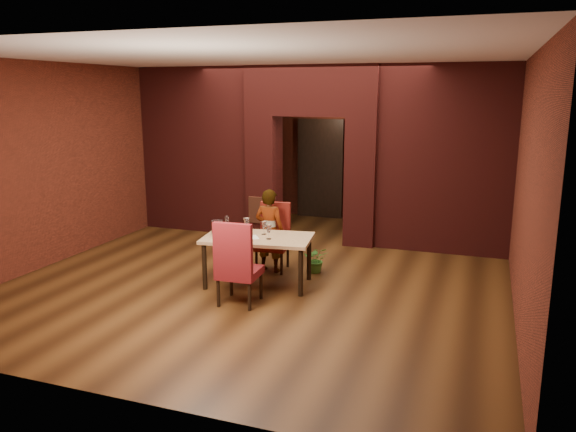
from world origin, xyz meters
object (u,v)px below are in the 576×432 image
(chair_far, at_px, (272,238))
(water_bottle, at_px, (227,224))
(dining_table, at_px, (258,261))
(person_seated, at_px, (270,231))
(potted_plant, at_px, (316,259))
(wine_glass_a, at_px, (247,226))
(wine_glass_c, at_px, (269,232))
(wine_glass_b, at_px, (264,228))
(wine_bucket, at_px, (217,228))
(chair_near, at_px, (240,262))

(chair_far, xyz_separation_m, water_bottle, (-0.44, -0.67, 0.32))
(dining_table, distance_m, person_seated, 0.70)
(potted_plant, bearing_deg, wine_glass_a, -140.54)
(wine_glass_c, distance_m, water_bottle, 0.70)
(wine_glass_b, height_order, potted_plant, wine_glass_b)
(person_seated, distance_m, wine_glass_b, 0.53)
(dining_table, relative_size, wine_bucket, 7.31)
(person_seated, bearing_deg, dining_table, 101.02)
(person_seated, relative_size, wine_glass_b, 6.81)
(wine_bucket, distance_m, potted_plant, 1.64)
(person_seated, xyz_separation_m, wine_bucket, (-0.52, -0.73, 0.17))
(chair_far, bearing_deg, wine_glass_c, -77.92)
(chair_far, bearing_deg, water_bottle, -129.40)
(person_seated, relative_size, wine_bucket, 6.21)
(chair_near, relative_size, wine_glass_a, 4.89)
(dining_table, xyz_separation_m, wine_bucket, (-0.59, -0.10, 0.46))
(dining_table, bearing_deg, wine_glass_a, 145.67)
(person_seated, bearing_deg, wine_glass_a, 79.12)
(chair_far, xyz_separation_m, wine_glass_b, (0.09, -0.56, 0.29))
(chair_far, distance_m, wine_glass_b, 0.63)
(chair_near, bearing_deg, potted_plant, -112.74)
(wine_glass_b, bearing_deg, dining_table, -104.38)
(chair_far, relative_size, wine_glass_b, 5.50)
(wine_glass_a, relative_size, wine_glass_c, 1.13)
(person_seated, height_order, potted_plant, person_seated)
(dining_table, distance_m, potted_plant, 1.03)
(wine_glass_a, height_order, potted_plant, wine_glass_a)
(chair_near, bearing_deg, wine_glass_c, -104.60)
(chair_far, bearing_deg, wine_bucket, -129.88)
(wine_glass_a, relative_size, wine_glass_b, 1.22)
(wine_glass_c, distance_m, potted_plant, 1.16)
(water_bottle, bearing_deg, wine_glass_c, -8.96)
(potted_plant, bearing_deg, dining_table, -128.03)
(chair_far, height_order, water_bottle, chair_far)
(wine_bucket, relative_size, water_bottle, 0.79)
(dining_table, xyz_separation_m, wine_glass_c, (0.20, -0.08, 0.46))
(wine_glass_b, relative_size, wine_glass_c, 0.93)
(dining_table, relative_size, wine_glass_c, 7.45)
(wine_glass_c, bearing_deg, water_bottle, 171.04)
(dining_table, height_order, wine_glass_b, wine_glass_b)
(water_bottle, bearing_deg, dining_table, -3.48)
(dining_table, distance_m, wine_glass_a, 0.53)
(chair_far, height_order, person_seated, person_seated)
(chair_near, distance_m, potted_plant, 1.70)
(wine_glass_b, bearing_deg, wine_bucket, -159.06)
(person_seated, relative_size, potted_plant, 3.11)
(wine_bucket, bearing_deg, chair_near, -45.65)
(chair_far, relative_size, potted_plant, 2.52)
(chair_far, bearing_deg, chair_near, -91.61)
(dining_table, distance_m, wine_glass_c, 0.51)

